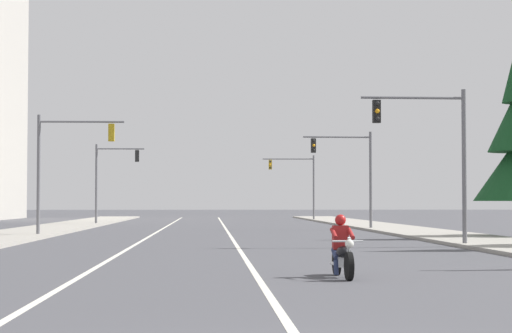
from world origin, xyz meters
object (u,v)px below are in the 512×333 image
object	(u,v)px
traffic_signal_near_right	(435,143)
traffic_signal_mid_right	(351,165)
motorcycle_with_rider	(342,252)
traffic_signal_mid_left	(110,172)
traffic_signal_near_left	(63,157)
traffic_signal_far_right	(299,177)

from	to	relation	value
traffic_signal_near_right	traffic_signal_mid_right	distance (m)	21.74
motorcycle_with_rider	traffic_signal_mid_left	size ratio (longest dim) A/B	0.35
traffic_signal_near_right	traffic_signal_mid_left	world-z (taller)	same
traffic_signal_mid_right	traffic_signal_mid_left	bearing A→B (deg)	140.93
traffic_signal_near_right	traffic_signal_near_left	size ratio (longest dim) A/B	1.00
motorcycle_with_rider	traffic_signal_near_right	xyz separation A→B (m)	(5.79, 14.32, 3.47)
motorcycle_with_rider	traffic_signal_mid_right	size ratio (longest dim) A/B	0.35
motorcycle_with_rider	traffic_signal_mid_left	xyz separation A→B (m)	(-10.67, 49.52, 3.44)
motorcycle_with_rider	traffic_signal_near_left	distance (m)	28.07
traffic_signal_mid_right	traffic_signal_mid_left	xyz separation A→B (m)	(-16.58, 13.46, -0.04)
traffic_signal_near_left	traffic_signal_mid_left	size ratio (longest dim) A/B	1.00
traffic_signal_mid_left	traffic_signal_far_right	bearing A→B (deg)	44.40
traffic_signal_mid_right	traffic_signal_mid_left	distance (m)	21.35
traffic_signal_mid_right	traffic_signal_near_right	bearing A→B (deg)	-90.30
traffic_signal_mid_right	traffic_signal_far_right	distance (m)	29.28
traffic_signal_near_left	traffic_signal_mid_left	xyz separation A→B (m)	(-0.18, 23.72, -0.04)
traffic_signal_near_left	traffic_signal_far_right	size ratio (longest dim) A/B	1.00
traffic_signal_near_right	traffic_signal_near_left	world-z (taller)	same
motorcycle_with_rider	traffic_signal_near_right	world-z (taller)	traffic_signal_near_right
traffic_signal_far_right	traffic_signal_near_right	bearing A→B (deg)	-89.66
traffic_signal_mid_left	traffic_signal_far_right	size ratio (longest dim) A/B	1.00
traffic_signal_near_right	traffic_signal_far_right	xyz separation A→B (m)	(-0.31, 51.02, 0.05)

